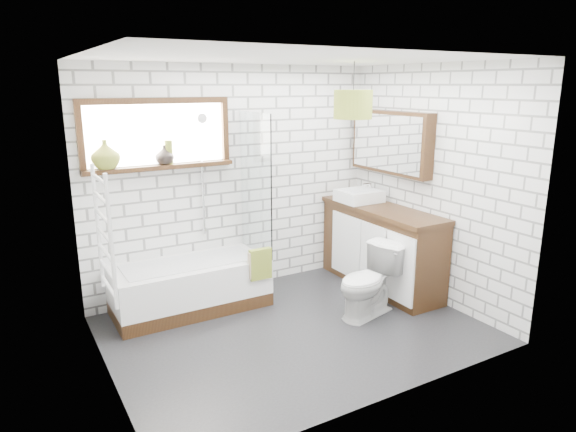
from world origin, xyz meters
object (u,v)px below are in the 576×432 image
vanity (381,247)px  bathtub (191,286)px  basin (359,196)px  toilet (369,281)px  pendant (353,104)px

vanity → bathtub: bearing=167.0°
bathtub → basin: basin is taller
vanity → toilet: bearing=-138.3°
toilet → pendant: pendant is taller
bathtub → vanity: bearing=-13.0°
vanity → basin: bearing=99.4°
bathtub → basin: (2.07, -0.13, 0.76)m
bathtub → vanity: (2.13, -0.49, 0.22)m
bathtub → toilet: (1.51, -1.04, 0.11)m
vanity → pendant: pendant is taller
toilet → pendant: (-0.06, 0.27, 1.74)m
bathtub → vanity: size_ratio=0.95×
bathtub → pendant: (1.44, -0.77, 1.84)m
basin → pendant: (-0.62, -0.65, 1.09)m
basin → bathtub: bearing=176.5°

